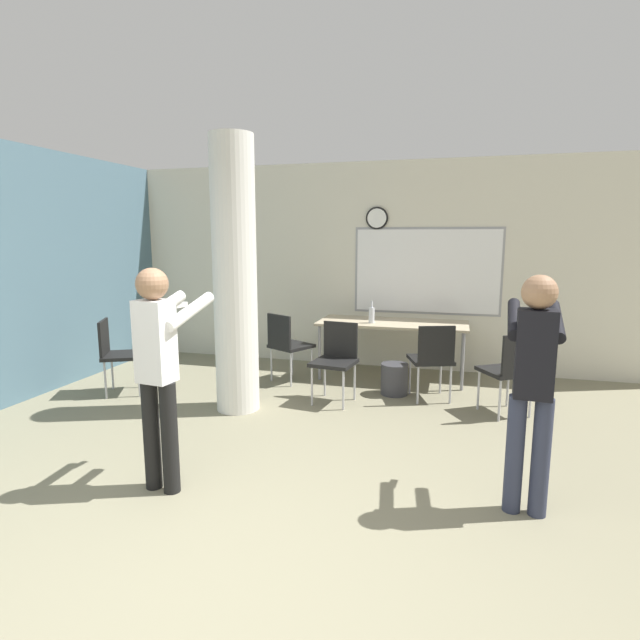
% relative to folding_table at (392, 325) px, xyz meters
% --- Properties ---
extents(ground_plane, '(24.00, 24.00, 0.00)m').
position_rel_folding_table_xyz_m(ground_plane, '(-0.38, -4.46, -0.69)').
color(ground_plane, gray).
extents(wall_left_accent, '(0.12, 7.00, 2.80)m').
position_rel_folding_table_xyz_m(wall_left_accent, '(-3.88, -1.96, 0.71)').
color(wall_left_accent, slate).
rests_on(wall_left_accent, ground_plane).
extents(wall_back, '(8.00, 0.15, 2.80)m').
position_rel_folding_table_xyz_m(wall_back, '(-0.36, 0.60, 0.71)').
color(wall_back, beige).
rests_on(wall_back, ground_plane).
extents(support_pillar, '(0.45, 0.45, 2.80)m').
position_rel_folding_table_xyz_m(support_pillar, '(-1.42, -1.61, 0.71)').
color(support_pillar, silver).
rests_on(support_pillar, ground_plane).
extents(folding_table, '(1.87, 0.77, 0.73)m').
position_rel_folding_table_xyz_m(folding_table, '(0.00, 0.00, 0.00)').
color(folding_table, tan).
rests_on(folding_table, ground_plane).
extents(bottle_on_table, '(0.07, 0.07, 0.28)m').
position_rel_folding_table_xyz_m(bottle_on_table, '(-0.25, -0.15, 0.15)').
color(bottle_on_table, silver).
rests_on(bottle_on_table, folding_table).
extents(waste_bin, '(0.31, 0.31, 0.36)m').
position_rel_folding_table_xyz_m(waste_bin, '(0.12, -0.68, -0.51)').
color(waste_bin, '#38383D').
rests_on(waste_bin, ground_plane).
extents(chair_mid_room, '(0.61, 0.61, 0.87)m').
position_rel_folding_table_xyz_m(chair_mid_room, '(1.32, -1.09, -0.18)').
color(chair_mid_room, black).
rests_on(chair_mid_room, ground_plane).
extents(chair_table_right, '(0.56, 0.56, 0.87)m').
position_rel_folding_table_xyz_m(chair_table_right, '(0.54, -0.81, -0.18)').
color(chair_table_right, black).
rests_on(chair_table_right, ground_plane).
extents(chair_by_left_wall, '(0.59, 0.59, 0.87)m').
position_rel_folding_table_xyz_m(chair_by_left_wall, '(-2.98, -1.50, -0.18)').
color(chair_by_left_wall, black).
rests_on(chair_by_left_wall, ground_plane).
extents(chair_table_front, '(0.50, 0.50, 0.87)m').
position_rel_folding_table_xyz_m(chair_table_front, '(-0.48, -1.09, -0.18)').
color(chair_table_front, black).
rests_on(chair_table_front, ground_plane).
extents(chair_table_left, '(0.60, 0.60, 0.87)m').
position_rel_folding_table_xyz_m(chair_table_left, '(-1.24, -0.54, -0.18)').
color(chair_table_left, black).
rests_on(chair_table_left, ground_plane).
extents(person_playing_front, '(0.40, 0.65, 1.60)m').
position_rel_folding_table_xyz_m(person_playing_front, '(-1.22, -3.31, 0.25)').
color(person_playing_front, black).
rests_on(person_playing_front, ground_plane).
extents(person_playing_side, '(0.38, 0.63, 1.58)m').
position_rel_folding_table_xyz_m(person_playing_side, '(1.26, -2.95, 0.24)').
color(person_playing_side, '#2D3347').
rests_on(person_playing_side, ground_plane).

